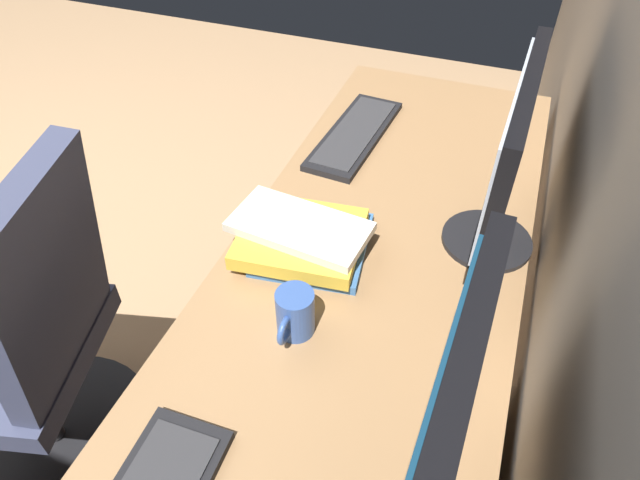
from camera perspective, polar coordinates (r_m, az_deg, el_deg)
name	(u,v)px	position (r m, az deg, el deg)	size (l,w,h in m)	color
desk	(343,350)	(1.14, 2.40, -11.24)	(2.18, 0.64, 0.73)	#936D47
monitor_secondary	(508,157)	(1.17, 18.88, 8.10)	(0.49, 0.20, 0.40)	black
keyboard_main	(355,134)	(1.59, 3.63, 10.85)	(0.43, 0.17, 0.02)	black
book_stack_near	(304,237)	(1.21, -1.65, 0.27)	(0.28, 0.31, 0.08)	#38669E
coffee_mug	(295,314)	(1.04, -2.64, -7.59)	(0.11, 0.07, 0.10)	#335193
office_chair	(32,357)	(1.55, -27.58, -10.67)	(0.56, 0.60, 0.97)	#383D56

